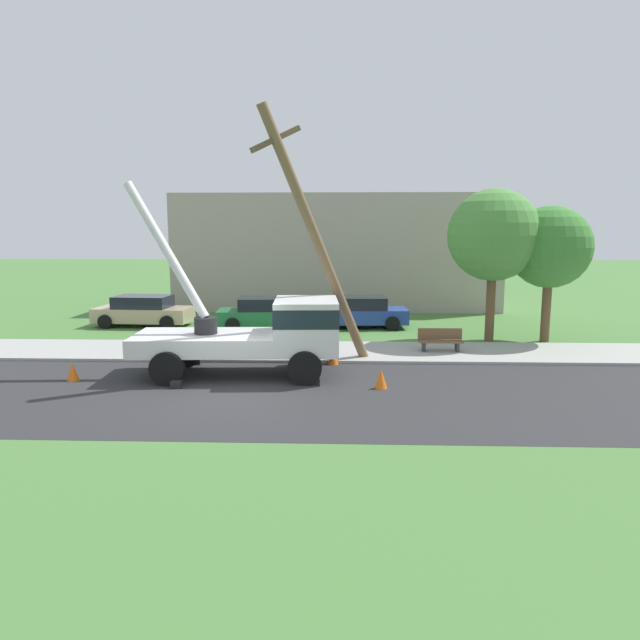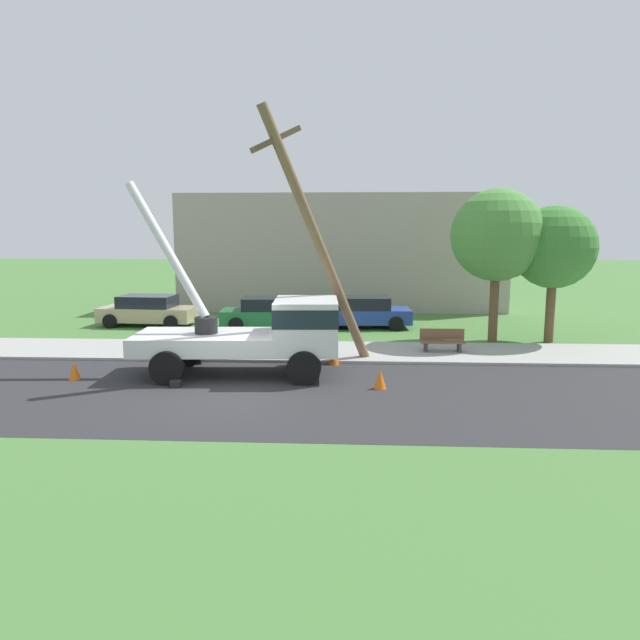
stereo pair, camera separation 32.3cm
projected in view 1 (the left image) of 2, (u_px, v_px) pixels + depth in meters
The scene contains 15 objects.
ground_plane at pixel (278, 323), 27.61m from camera, with size 120.00×120.00×0.00m, color #477538.
road_asphalt at pixel (231, 393), 15.76m from camera, with size 80.00×7.33×0.01m, color #2B2B2D.
sidewalk_strip at pixel (259, 351), 21.07m from camera, with size 80.00×3.43×0.10m, color #9E9E99.
utility_truck at pixel (264, 330), 17.62m from camera, with size 6.88×3.21×5.98m.
leaning_utility_pole at pixel (316, 238), 18.25m from camera, with size 3.75×2.81×8.23m.
traffic_cone_ahead at pixel (381, 379), 16.24m from camera, with size 0.36×0.36×0.56m, color orange.
traffic_cone_behind at pixel (73, 372), 17.07m from camera, with size 0.36×0.36×0.56m, color orange.
traffic_cone_curbside at pixel (333, 356), 19.13m from camera, with size 0.36×0.36×0.56m, color orange.
parked_sedan_tan at pixel (143, 311), 26.75m from camera, with size 4.51×2.20×1.42m.
parked_sedan_green at pixel (267, 313), 26.04m from camera, with size 4.53×2.24×1.42m.
parked_sedan_blue at pixel (359, 312), 26.39m from camera, with size 4.48×2.15×1.42m.
park_bench at pixel (440, 341), 20.83m from camera, with size 1.60×0.45×0.90m.
roadside_tree_near at pixel (550, 248), 22.56m from camera, with size 3.23×3.23×5.40m.
roadside_tree_far at pixel (494, 236), 22.61m from camera, with size 3.62×3.62×6.06m.
lowrise_building_backdrop at pixel (336, 251), 33.53m from camera, with size 18.00×6.00×6.40m, color #A5998C.
Camera 1 is at (3.00, -15.16, 4.45)m, focal length 32.21 mm.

